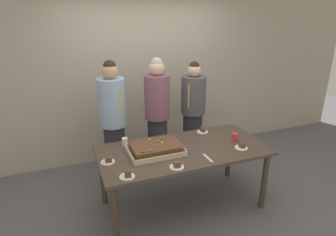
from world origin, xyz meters
name	(u,v)px	position (x,y,z in m)	size (l,w,h in m)	color
ground_plane	(182,205)	(0.00, 0.00, 0.00)	(12.00, 12.00, 0.00)	#5B5B60
interior_back_panel	(143,65)	(0.00, 1.60, 1.50)	(8.00, 0.12, 3.00)	#B2A893
party_table	(183,155)	(0.00, 0.00, 0.70)	(1.97, 0.94, 0.78)	#47382D
sheet_cake	(155,149)	(-0.33, 0.03, 0.83)	(0.61, 0.43, 0.13)	beige
plated_slice_near_left	(108,161)	(-0.87, -0.01, 0.80)	(0.15, 0.15, 0.06)	white
plated_slice_near_right	(242,147)	(0.64, -0.23, 0.80)	(0.15, 0.15, 0.06)	white
plated_slice_far_left	(127,175)	(-0.75, -0.37, 0.81)	(0.15, 0.15, 0.08)	white
plated_slice_far_right	(177,166)	(-0.23, -0.37, 0.80)	(0.15, 0.15, 0.07)	white
plated_slice_center_front	(203,131)	(0.44, 0.36, 0.80)	(0.15, 0.15, 0.06)	white
drink_cup_nearest	(125,142)	(-0.62, 0.32, 0.83)	(0.07, 0.07, 0.10)	white
drink_cup_middle	(235,137)	(0.68, -0.03, 0.83)	(0.07, 0.07, 0.10)	red
cake_server_utensil	(208,158)	(0.16, -0.31, 0.79)	(0.03, 0.20, 0.01)	silver
person_serving_front	(114,123)	(-0.65, 0.82, 0.90)	(0.35, 0.35, 1.73)	#28282D
person_green_shirt_behind	(157,117)	(-0.04, 0.81, 0.90)	(0.35, 0.35, 1.73)	#28282D
person_striped_tie_right	(193,115)	(0.54, 0.87, 0.84)	(0.36, 0.36, 1.64)	#28282D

